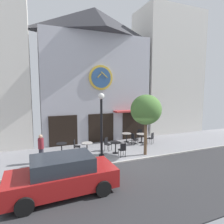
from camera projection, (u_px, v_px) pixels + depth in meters
The scene contains 18 objects.
ground_plane at pixel (138, 163), 10.97m from camera, with size 29.48×10.31×0.13m.
clock_building at pixel (95, 72), 16.20m from camera, with size 9.00×4.29×10.99m.
neighbor_building_right at pixel (167, 73), 19.58m from camera, with size 6.29×3.89×11.92m.
street_lamp at pixel (101, 127), 11.13m from camera, with size 0.36×0.36×4.03m.
street_tree at pixel (146, 110), 12.07m from camera, with size 2.03×1.83×3.92m.
cafe_table_rightmost at pixel (62, 147), 12.41m from camera, with size 0.69×0.69×0.74m.
cafe_table_near_curb at pixel (87, 146), 12.47m from camera, with size 0.74×0.74×0.75m.
cafe_table_center at pixel (116, 146), 12.59m from camera, with size 0.68×0.68×0.75m.
cafe_table_center_left at pixel (126, 135), 15.30m from camera, with size 0.80×0.80×0.73m.
cafe_table_center_right at pixel (141, 136), 15.10m from camera, with size 0.78×0.78×0.73m.
cafe_chair_facing_street at pixel (107, 143), 13.17m from camera, with size 0.56×0.56×0.90m.
cafe_chair_outer at pixel (123, 149), 11.87m from camera, with size 0.40×0.40×0.90m.
cafe_chair_left_end at pixel (134, 138), 14.55m from camera, with size 0.43×0.43×0.90m.
cafe_chair_right_end at pixel (76, 145), 12.63m from camera, with size 0.51×0.51×0.90m.
cafe_chair_corner at pixel (140, 134), 15.94m from camera, with size 0.52×0.52×0.90m.
cafe_chair_under_awning at pixel (151, 137), 14.72m from camera, with size 0.55×0.55×0.90m.
pedestrian_maroon at pixel (41, 148), 10.89m from camera, with size 0.39×0.39×1.67m.
parked_car_red at pixel (63, 175), 7.69m from camera, with size 4.36×2.14×1.55m.
Camera 1 is at (-5.34, -9.61, 4.19)m, focal length 30.40 mm.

